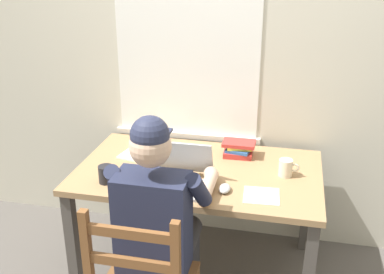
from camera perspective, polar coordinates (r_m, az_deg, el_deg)
ground_plane at (r=3.07m, az=0.73°, el=-15.77°), size 8.00×8.00×0.00m
back_wall at (r=2.97m, az=2.82°, el=10.67°), size 6.00×0.08×2.60m
desk at (r=2.74m, az=0.80°, el=-5.55°), size 1.40×0.84×0.70m
seated_person at (r=2.31m, az=-4.02°, el=-9.68°), size 0.50×0.60×1.23m
laptop at (r=2.52m, az=-1.59°, el=-4.72°), size 0.33×0.32×0.22m
computer_mouse at (r=2.46m, az=4.04°, el=-6.33°), size 0.06×0.10×0.03m
coffee_mug_white at (r=2.65m, az=11.49°, el=-3.73°), size 0.11×0.08×0.10m
coffee_mug_dark at (r=2.57m, az=-10.48°, el=-4.52°), size 0.12×0.08×0.10m
coffee_mug_spare at (r=2.81m, az=-3.31°, el=-1.85°), size 0.12×0.08×0.09m
book_stack_main at (r=2.86m, az=5.74°, el=-1.46°), size 0.20×0.14×0.09m
paper_pile_near_laptop at (r=2.87m, az=-6.30°, el=-2.36°), size 0.28×0.21×0.01m
paper_pile_back_corner at (r=2.45m, az=8.53°, el=-7.14°), size 0.19×0.19×0.00m
landscape_photo_print at (r=3.02m, az=-4.21°, el=-1.03°), size 0.15×0.12×0.00m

